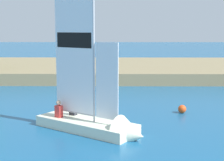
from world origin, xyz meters
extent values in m
cube|color=#897A56|center=(0.00, 25.95, 0.42)|extent=(80.00, 13.91, 0.85)
cube|color=silver|center=(-1.92, 8.56, 0.20)|extent=(4.21, 3.55, 0.40)
cone|color=silver|center=(-0.22, 7.36, 0.20)|extent=(1.58, 1.63, 1.25)
cylinder|color=#B7B7BC|center=(-1.58, 8.32, 3.38)|extent=(0.08, 0.08, 5.96)
cube|color=white|center=(-2.38, 8.89, 3.09)|extent=(1.61, 1.15, 4.88)
cube|color=black|center=(-2.38, 8.89, 3.48)|extent=(1.46, 1.04, 0.59)
cube|color=white|center=(-1.09, 7.98, 2.02)|extent=(0.84, 0.60, 2.83)
cylinder|color=#B7B7BC|center=(-2.38, 8.89, 0.62)|extent=(1.63, 1.18, 0.06)
cube|color=red|center=(-3.04, 8.98, 0.64)|extent=(0.34, 0.32, 0.48)
sphere|color=tan|center=(-3.04, 8.98, 0.99)|extent=(0.20, 0.20, 0.20)
cube|color=#26262D|center=(-2.52, 9.36, 0.66)|extent=(0.34, 0.32, 0.52)
sphere|color=tan|center=(-2.52, 9.36, 1.03)|extent=(0.20, 0.20, 0.20)
sphere|color=#E54C19|center=(2.36, 11.36, 0.19)|extent=(0.38, 0.38, 0.38)
camera|label=1|loc=(-0.77, -4.49, 3.91)|focal=55.43mm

